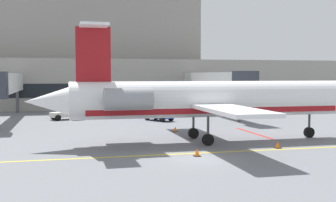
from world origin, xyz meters
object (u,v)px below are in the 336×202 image
object	(u,v)px
baggage_tug	(157,112)
regional_jet	(208,99)
fuel_tank	(216,101)
pushback_tractor	(69,111)

from	to	relation	value
baggage_tug	regional_jet	bearing A→B (deg)	-87.67
regional_jet	fuel_tank	bearing A→B (deg)	68.57
regional_jet	pushback_tractor	xyz separation A→B (m)	(-10.84, 20.49, -2.47)
regional_jet	fuel_tank	distance (m)	28.67
fuel_tank	baggage_tug	bearing A→B (deg)	-138.36
baggage_tug	fuel_tank	distance (m)	14.91
fuel_tank	regional_jet	bearing A→B (deg)	-111.43
baggage_tug	pushback_tractor	bearing A→B (deg)	159.68
regional_jet	baggage_tug	world-z (taller)	regional_jet
regional_jet	pushback_tractor	world-z (taller)	regional_jet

